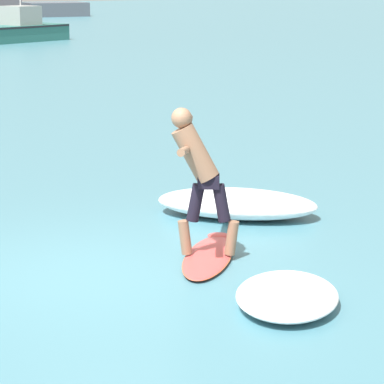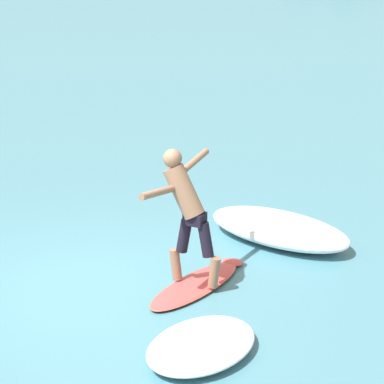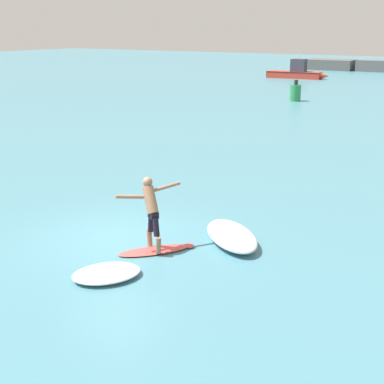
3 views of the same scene
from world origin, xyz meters
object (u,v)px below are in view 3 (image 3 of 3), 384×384
(surfer, at_px, (151,207))
(small_boat_offshore, at_px, (296,72))
(channel_marker_buoy, at_px, (295,93))
(surfboard, at_px, (155,250))

(surfer, relative_size, small_boat_offshore, 0.25)
(small_boat_offshore, distance_m, channel_marker_buoy, 19.60)
(surfboard, distance_m, small_boat_offshore, 49.68)
(surfer, distance_m, small_boat_offshore, 49.59)
(surfboard, bearing_deg, small_boat_offshore, 108.02)
(channel_marker_buoy, bearing_deg, surfer, -74.65)
(surfer, bearing_deg, small_boat_offshore, 107.89)
(surfboard, bearing_deg, channel_marker_buoy, 105.57)
(surfboard, xyz_separation_m, surfer, (-0.14, 0.04, 1.11))
(channel_marker_buoy, bearing_deg, surfboard, -74.43)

